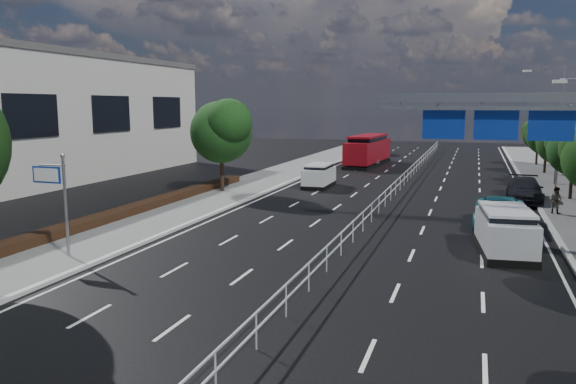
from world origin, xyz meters
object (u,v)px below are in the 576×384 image
(red_bus, at_px, (368,150))
(parked_car_teal, at_px, (500,213))
(toilet_sign, at_px, (55,188))
(pedestrian_b, at_px, (555,200))
(white_minivan, at_px, (319,176))
(near_car_dark, at_px, (383,149))
(silver_minivan, at_px, (505,231))
(overhead_gantry, at_px, (513,119))
(near_car_silver, at_px, (373,158))
(parked_car_dark, at_px, (524,190))

(red_bus, relative_size, parked_car_teal, 1.95)
(toilet_sign, xyz_separation_m, pedestrian_b, (20.55, 16.25, -2.04))
(white_minivan, height_order, near_car_dark, white_minivan)
(white_minivan, height_order, silver_minivan, silver_minivan)
(red_bus, distance_m, parked_car_teal, 29.97)
(overhead_gantry, bearing_deg, red_bus, 112.44)
(red_bus, relative_size, near_car_silver, 2.47)
(red_bus, xyz_separation_m, near_car_dark, (-0.44, 13.00, -0.96))
(overhead_gantry, xyz_separation_m, silver_minivan, (-0.24, -3.45, -4.64))
(red_bus, bearing_deg, pedestrian_b, -53.32)
(silver_minivan, height_order, pedestrian_b, silver_minivan)
(toilet_sign, height_order, near_car_silver, toilet_sign)
(near_car_silver, height_order, silver_minivan, silver_minivan)
(overhead_gantry, distance_m, parked_car_teal, 5.23)
(silver_minivan, bearing_deg, toilet_sign, -165.76)
(silver_minivan, height_order, parked_car_teal, silver_minivan)
(toilet_sign, bearing_deg, near_car_dark, 84.45)
(overhead_gantry, distance_m, near_car_silver, 32.87)
(white_minivan, relative_size, near_car_dark, 0.99)
(white_minivan, relative_size, silver_minivan, 0.84)
(silver_minivan, distance_m, parked_car_teal, 5.40)
(parked_car_dark, bearing_deg, overhead_gantry, -96.53)
(parked_car_teal, relative_size, parked_car_dark, 1.02)
(toilet_sign, xyz_separation_m, near_car_silver, (5.90, 40.34, -2.21))
(toilet_sign, height_order, overhead_gantry, overhead_gantry)
(near_car_dark, bearing_deg, white_minivan, 82.70)
(overhead_gantry, xyz_separation_m, near_car_silver, (-11.79, 30.29, -4.87))
(overhead_gantry, height_order, silver_minivan, overhead_gantry)
(overhead_gantry, height_order, red_bus, overhead_gantry)
(toilet_sign, distance_m, parked_car_teal, 21.29)
(toilet_sign, height_order, parked_car_dark, toilet_sign)
(near_car_dark, distance_m, parked_car_teal, 42.32)
(white_minivan, distance_m, red_bus, 16.65)
(red_bus, height_order, silver_minivan, red_bus)
(near_car_dark, relative_size, parked_car_dark, 0.77)
(near_car_dark, distance_m, parked_car_dark, 34.80)
(parked_car_teal, bearing_deg, parked_car_dark, 80.37)
(overhead_gantry, height_order, white_minivan, overhead_gantry)
(near_car_dark, distance_m, pedestrian_b, 39.39)
(overhead_gantry, distance_m, near_car_dark, 44.53)
(red_bus, xyz_separation_m, silver_minivan, (11.91, -32.88, -0.68))
(near_car_dark, bearing_deg, overhead_gantry, 99.75)
(toilet_sign, distance_m, red_bus, 39.89)
(toilet_sign, height_order, pedestrian_b, toilet_sign)
(near_car_silver, bearing_deg, near_car_dark, -86.90)
(overhead_gantry, height_order, pedestrian_b, overhead_gantry)
(overhead_gantry, xyz_separation_m, white_minivan, (-12.86, 12.82, -4.73))
(toilet_sign, bearing_deg, parked_car_dark, 47.05)
(pedestrian_b, bearing_deg, silver_minivan, 106.92)
(white_minivan, xyz_separation_m, near_car_silver, (1.07, 17.47, -0.14))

